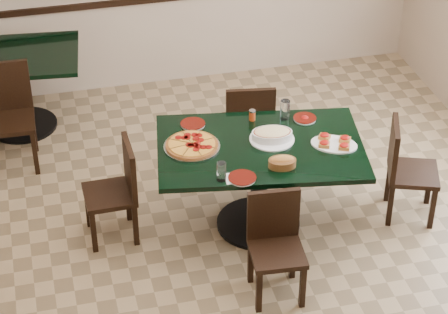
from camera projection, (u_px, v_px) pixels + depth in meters
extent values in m
plane|color=#927854|center=(237.00, 250.00, 6.66)|extent=(5.50, 5.50, 0.00)
cube|color=black|center=(260.00, 148.00, 6.51)|extent=(1.68, 1.22, 0.04)
cylinder|color=black|center=(259.00, 188.00, 6.72)|extent=(0.13, 0.13, 0.71)
cylinder|color=black|center=(258.00, 223.00, 6.91)|extent=(0.66, 0.66, 0.03)
cube|color=black|center=(13.00, 57.00, 7.72)|extent=(1.23, 0.96, 0.04)
cylinder|color=black|center=(19.00, 93.00, 7.93)|extent=(0.13, 0.13, 0.71)
cylinder|color=black|center=(23.00, 125.00, 8.12)|extent=(0.63, 0.63, 0.03)
cube|color=black|center=(248.00, 126.00, 7.37)|extent=(0.46, 0.46, 0.04)
cube|color=black|center=(251.00, 113.00, 7.09)|extent=(0.40, 0.10, 0.43)
cube|color=black|center=(265.00, 135.00, 7.64)|extent=(0.05, 0.05, 0.39)
cube|color=black|center=(270.00, 157.00, 7.36)|extent=(0.05, 0.05, 0.39)
cube|color=black|center=(226.00, 137.00, 7.62)|extent=(0.05, 0.05, 0.39)
cube|color=black|center=(229.00, 159.00, 7.34)|extent=(0.05, 0.05, 0.39)
cube|color=black|center=(277.00, 253.00, 6.06)|extent=(0.40, 0.40, 0.04)
cube|color=black|center=(273.00, 214.00, 6.07)|extent=(0.37, 0.07, 0.40)
cube|color=black|center=(259.00, 292.00, 6.02)|extent=(0.04, 0.04, 0.36)
cube|color=black|center=(251.00, 263.00, 6.27)|extent=(0.04, 0.04, 0.36)
cube|color=black|center=(303.00, 287.00, 6.06)|extent=(0.04, 0.04, 0.36)
cube|color=black|center=(293.00, 258.00, 6.32)|extent=(0.04, 0.04, 0.36)
cube|color=black|center=(413.00, 173.00, 6.82)|extent=(0.50, 0.50, 0.04)
cube|color=black|center=(394.00, 148.00, 6.71)|extent=(0.17, 0.38, 0.41)
cube|color=black|center=(432.00, 208.00, 6.79)|extent=(0.05, 0.05, 0.37)
cube|color=black|center=(390.00, 206.00, 6.82)|extent=(0.05, 0.05, 0.37)
cube|color=black|center=(429.00, 184.00, 7.06)|extent=(0.05, 0.05, 0.37)
cube|color=black|center=(388.00, 181.00, 7.09)|extent=(0.05, 0.05, 0.37)
cube|color=black|center=(109.00, 195.00, 6.60)|extent=(0.39, 0.39, 0.04)
cube|color=black|center=(130.00, 167.00, 6.51)|extent=(0.05, 0.38, 0.41)
cube|color=black|center=(88.00, 207.00, 6.81)|extent=(0.04, 0.04, 0.37)
cube|color=black|center=(128.00, 201.00, 6.88)|extent=(0.04, 0.04, 0.37)
cube|color=black|center=(94.00, 232.00, 6.55)|extent=(0.04, 0.04, 0.37)
cube|color=black|center=(136.00, 225.00, 6.62)|extent=(0.04, 0.04, 0.37)
cube|color=black|center=(9.00, 122.00, 7.38)|extent=(0.44, 0.44, 0.04)
cube|color=black|center=(5.00, 86.00, 7.39)|extent=(0.42, 0.05, 0.45)
cube|color=black|center=(35.00, 153.00, 7.39)|extent=(0.04, 0.04, 0.41)
cube|color=black|center=(34.00, 131.00, 7.68)|extent=(0.04, 0.04, 0.41)
cylinder|color=#B3B4BA|center=(192.00, 146.00, 6.48)|extent=(0.42, 0.42, 0.01)
cylinder|color=brown|center=(192.00, 145.00, 6.48)|extent=(0.39, 0.39, 0.02)
cylinder|color=#C27C29|center=(192.00, 144.00, 6.47)|extent=(0.35, 0.35, 0.01)
cylinder|color=silver|center=(272.00, 139.00, 6.56)|extent=(0.34, 0.34, 0.01)
ellipsoid|color=beige|center=(272.00, 132.00, 6.53)|extent=(0.29, 0.21, 0.04)
ellipsoid|color=#B87133|center=(282.00, 160.00, 6.24)|extent=(0.18, 0.10, 0.07)
cylinder|color=silver|center=(242.00, 178.00, 6.15)|extent=(0.20, 0.20, 0.01)
cylinder|color=#3D0804|center=(242.00, 177.00, 6.14)|extent=(0.20, 0.20, 0.00)
cylinder|color=silver|center=(305.00, 119.00, 6.81)|extent=(0.18, 0.18, 0.01)
cylinder|color=#3D0804|center=(305.00, 118.00, 6.80)|extent=(0.18, 0.18, 0.00)
ellipsoid|color=#A40A08|center=(305.00, 118.00, 6.80)|extent=(0.05, 0.05, 0.03)
cylinder|color=silver|center=(193.00, 124.00, 6.74)|extent=(0.19, 0.19, 0.01)
cylinder|color=#3D0804|center=(193.00, 123.00, 6.74)|extent=(0.19, 0.19, 0.00)
cube|color=white|center=(235.00, 178.00, 6.15)|extent=(0.14, 0.14, 0.00)
cube|color=#B3B4BA|center=(238.00, 177.00, 6.15)|extent=(0.02, 0.13, 0.00)
cylinder|color=white|center=(285.00, 110.00, 6.78)|extent=(0.07, 0.07, 0.16)
cylinder|color=white|center=(221.00, 171.00, 6.10)|extent=(0.07, 0.07, 0.14)
cylinder|color=#BE3D14|center=(252.00, 116.00, 6.78)|extent=(0.05, 0.05, 0.08)
cylinder|color=#B3B4BA|center=(252.00, 111.00, 6.76)|extent=(0.05, 0.05, 0.01)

